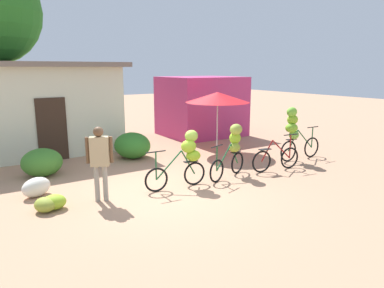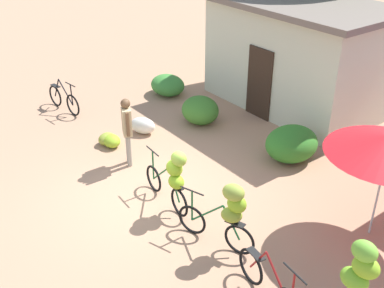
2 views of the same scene
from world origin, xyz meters
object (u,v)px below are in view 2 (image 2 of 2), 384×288
Objects in this scene: produce_sack at (143,125)px; bicycle_by_shop at (270,285)px; bicycle_leftmost at (64,99)px; bicycle_near_pile at (173,176)px; banana_pile_on_ground at (109,140)px; person_vendor at (127,125)px; bicycle_center_loaded at (228,211)px; building_low at (294,54)px.

bicycle_by_shop is at bearing -13.70° from produce_sack.
bicycle_near_pile is (5.88, -0.23, 0.46)m from bicycle_leftmost.
person_vendor reaches higher than banana_pile_on_ground.
bicycle_by_shop is at bearing -2.84° from bicycle_leftmost.
bicycle_center_loaded is 2.14× the size of banana_pile_on_ground.
bicycle_near_pile is at bearing 175.94° from bicycle_by_shop.
banana_pile_on_ground is 0.43× the size of person_vendor.
person_vendor is at bearing -0.48° from bicycle_leftmost.
banana_pile_on_ground is (-1.00, -5.57, -1.41)m from building_low.
bicycle_near_pile is 2.34× the size of produce_sack.
produce_sack is (-3.27, 1.30, -0.59)m from bicycle_near_pile.
bicycle_center_loaded is 3.66m from person_vendor.
building_low is 7.72× the size of produce_sack.
bicycle_leftmost is 2.69m from banana_pile_on_ground.
bicycle_leftmost is 0.95× the size of person_vendor.
bicycle_center_loaded is 0.93× the size of person_vendor.
person_vendor is at bearing 175.39° from bicycle_by_shop.
bicycle_by_shop is (2.91, -0.21, -0.46)m from bicycle_near_pile.
banana_pile_on_ground is at bearing -100.22° from building_low.
building_low is at bearing 56.59° from bicycle_leftmost.
bicycle_near_pile is 2.25× the size of banana_pile_on_ground.
building_low is 3.29× the size of bicycle_near_pile.
produce_sack is at bearing 94.22° from banana_pile_on_ground.
bicycle_leftmost is at bearing 179.52° from person_vendor.
banana_pile_on_ground is 1.05m from produce_sack.
bicycle_leftmost is 5.90m from bicycle_near_pile.
building_low reaches higher than person_vendor.
person_vendor is (-5.01, 0.40, 0.67)m from bicycle_by_shop.
bicycle_center_loaded is 0.96× the size of bicycle_by_shop.
bicycle_near_pile is 2.95m from bicycle_by_shop.
bicycle_by_shop is (5.10, -6.03, -1.22)m from building_low.
building_low is 6.26m from bicycle_near_pile.
building_low is at bearing 79.78° from banana_pile_on_ground.
bicycle_near_pile is 1.55m from bicycle_center_loaded.
building_low is 3.32× the size of bicycle_by_shop.
produce_sack is 1.79m from person_vendor.
bicycle_by_shop is (8.79, -0.44, 0.00)m from bicycle_leftmost.
bicycle_leftmost is at bearing 177.77° from bicycle_near_pile.
building_low is 5.83m from banana_pile_on_ground.
bicycle_by_shop reaches higher than banana_pile_on_ground.
produce_sack is 0.42× the size of person_vendor.
person_vendor reaches higher than bicycle_center_loaded.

